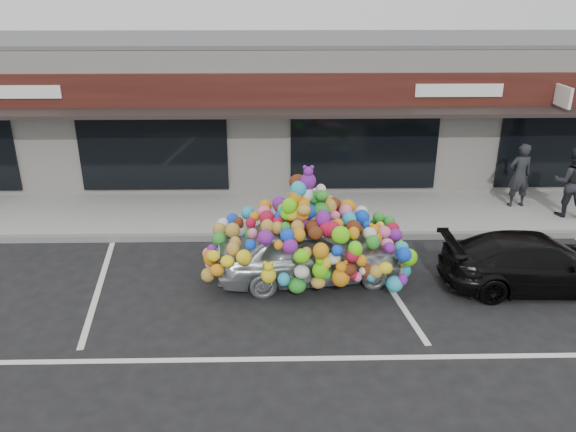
{
  "coord_description": "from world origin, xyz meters",
  "views": [
    {
      "loc": [
        0.5,
        -10.07,
        5.75
      ],
      "look_at": [
        0.74,
        1.4,
        1.07
      ],
      "focal_mm": 35.0,
      "sensor_mm": 36.0,
      "label": 1
    }
  ],
  "objects_px": {
    "pedestrian_b": "(571,182)",
    "pedestrian_a": "(520,175)",
    "toy_car": "(309,243)",
    "black_sedan": "(537,262)"
  },
  "relations": [
    {
      "from": "toy_car",
      "to": "pedestrian_a",
      "type": "distance_m",
      "value": 7.04
    },
    {
      "from": "black_sedan",
      "to": "pedestrian_a",
      "type": "bearing_deg",
      "value": -16.84
    },
    {
      "from": "pedestrian_b",
      "to": "pedestrian_a",
      "type": "bearing_deg",
      "value": -18.7
    },
    {
      "from": "black_sedan",
      "to": "pedestrian_b",
      "type": "distance_m",
      "value": 4.27
    },
    {
      "from": "pedestrian_b",
      "to": "toy_car",
      "type": "bearing_deg",
      "value": 39.82
    },
    {
      "from": "toy_car",
      "to": "pedestrian_a",
      "type": "height_order",
      "value": "toy_car"
    },
    {
      "from": "pedestrian_a",
      "to": "black_sedan",
      "type": "bearing_deg",
      "value": 66.48
    },
    {
      "from": "black_sedan",
      "to": "pedestrian_b",
      "type": "relative_size",
      "value": 2.09
    },
    {
      "from": "black_sedan",
      "to": "pedestrian_b",
      "type": "height_order",
      "value": "pedestrian_b"
    },
    {
      "from": "toy_car",
      "to": "pedestrian_a",
      "type": "bearing_deg",
      "value": -65.39
    }
  ]
}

